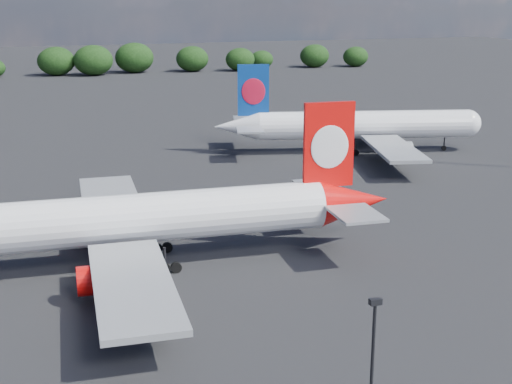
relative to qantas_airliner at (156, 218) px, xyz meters
name	(u,v)px	position (x,y,z in m)	size (l,w,h in m)	color
ground	(41,169)	(-8.81, 41.12, -4.34)	(500.00, 500.00, 0.00)	black
qantas_airliner	(156,218)	(0.00, 0.00, 0.00)	(43.63, 41.47, 14.24)	white
china_southern_airliner	(355,126)	(38.00, 37.36, -0.17)	(41.50, 39.72, 13.67)	white
billboard_yellow	(65,62)	(3.19, 163.12, -0.47)	(5.00, 0.30, 5.50)	orange
horizon_treeline	(63,63)	(2.40, 160.23, -0.48)	(206.50, 14.47, 9.21)	black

